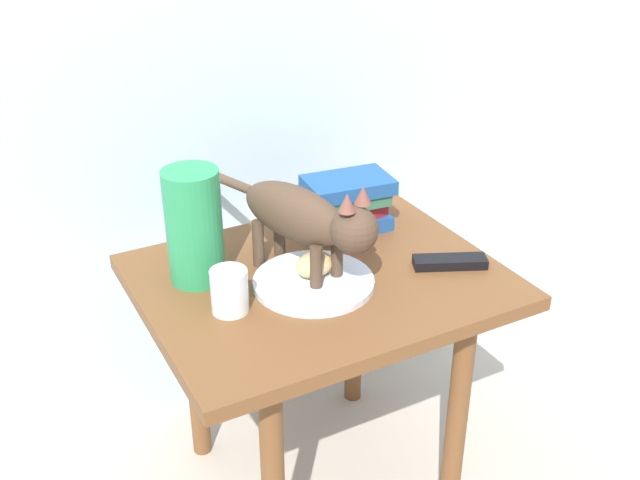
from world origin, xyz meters
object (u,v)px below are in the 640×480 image
plate (314,282)px  book_stack (345,203)px  bread_roll (315,264)px  tv_remote (450,262)px  candle_jar (230,293)px  side_table (320,310)px  green_vase (194,226)px  cat (306,218)px

plate → book_stack: bearing=46.1°
bread_roll → tv_remote: bearing=-15.8°
candle_jar → plate: bearing=2.2°
bread_roll → candle_jar: size_ratio=0.94×
plate → bread_roll: 0.04m
side_table → tv_remote: size_ratio=4.71×
green_vase → side_table: bearing=-25.4°
side_table → bread_roll: (-0.02, -0.02, 0.12)m
plate → book_stack: 0.26m
bread_roll → book_stack: (0.17, 0.17, 0.03)m
bread_roll → green_vase: green_vase is taller
plate → bread_roll: bearing=53.9°
green_vase → cat: bearing=-26.8°
cat → green_vase: size_ratio=1.97×
cat → book_stack: bearing=40.2°
side_table → plate: plate is taller
plate → book_stack: (0.18, 0.18, 0.06)m
bread_roll → book_stack: book_stack is taller
side_table → candle_jar: candle_jar is taller
side_table → green_vase: 0.31m
tv_remote → plate: bearing=-168.6°
book_stack → candle_jar: 0.40m
book_stack → candle_jar: size_ratio=2.34×
candle_jar → green_vase: bearing=94.9°
green_vase → candle_jar: (0.01, -0.14, -0.08)m
bread_roll → tv_remote: 0.29m
plate → tv_remote: bearing=-13.2°
bread_roll → cat: 0.10m
green_vase → tv_remote: bearing=-22.8°
side_table → tv_remote: (0.25, -0.09, 0.09)m
bread_roll → cat: bearing=105.0°
book_stack → tv_remote: (0.10, -0.25, -0.05)m
cat → book_stack: cat is taller
green_vase → tv_remote: green_vase is taller
side_table → plate: 0.10m
bread_roll → green_vase: (-0.20, 0.12, 0.08)m
plate → candle_jar: (-0.18, -0.01, 0.03)m
side_table → cat: size_ratio=1.54×
plate → bread_roll: size_ratio=2.99×
green_vase → candle_jar: size_ratio=2.73×
green_vase → candle_jar: green_vase is taller
cat → book_stack: (0.17, 0.15, -0.07)m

